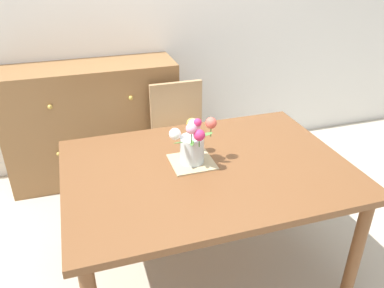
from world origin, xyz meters
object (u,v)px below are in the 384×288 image
dresser (93,123)px  flower_vase (193,141)px  chair_far (180,132)px  dining_table (207,178)px

dresser → flower_vase: flower_vase is taller
chair_far → dresser: dresser is taller
dining_table → dresser: bearing=112.2°
flower_vase → chair_far: bearing=78.8°
dining_table → dresser: dresser is taller
chair_far → flower_vase: flower_vase is taller
dining_table → flower_vase: flower_vase is taller
dining_table → chair_far: (0.10, 0.91, -0.15)m
dresser → flower_vase: 1.41m
chair_far → dining_table: bearing=83.6°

